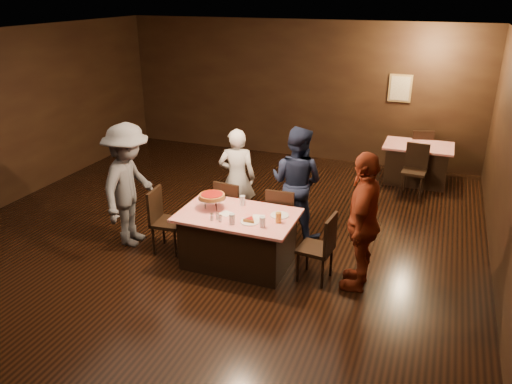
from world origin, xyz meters
TOP-DOWN VIEW (x-y plane):
  - room at (0.00, 0.01)m, footprint 10.00×10.04m
  - main_table at (0.67, -0.00)m, footprint 1.60×1.00m
  - back_table at (2.73, 4.20)m, footprint 1.30×0.90m
  - chair_far_left at (0.27, 0.75)m, footprint 0.46×0.46m
  - chair_far_right at (1.07, 0.75)m, footprint 0.45×0.45m
  - chair_end_left at (-0.43, -0.00)m, footprint 0.46×0.46m
  - chair_end_right at (1.77, -0.00)m, footprint 0.46×0.46m
  - chair_back_near at (2.73, 3.50)m, footprint 0.45×0.45m
  - chair_back_far at (2.73, 4.80)m, footprint 0.51×0.51m
  - diner_white_jacket at (0.16, 1.18)m, footprint 0.67×0.53m
  - diner_navy_hoodie at (1.15, 1.16)m, footprint 0.95×0.80m
  - diner_grey_knit at (-1.07, 0.03)m, footprint 0.81×1.27m
  - diner_red_shirt at (2.34, 0.06)m, footprint 0.45×1.07m
  - pizza_stand at (0.27, 0.05)m, footprint 0.38×0.38m
  - plate_with_slice at (0.92, -0.18)m, footprint 0.25×0.25m
  - plate_empty at (1.22, 0.15)m, footprint 0.25×0.25m
  - glass_front_left at (0.72, -0.30)m, footprint 0.08×0.08m
  - glass_front_right at (1.12, -0.25)m, footprint 0.08×0.08m
  - glass_amber at (1.27, -0.05)m, footprint 0.08×0.08m
  - glass_back at (0.62, 0.30)m, footprint 0.08×0.08m
  - condiments at (0.49, -0.29)m, footprint 0.17×0.10m
  - napkin_center at (0.97, -0.00)m, footprint 0.19×0.19m
  - napkin_left at (0.52, -0.05)m, footprint 0.21×0.21m

SIDE VIEW (x-z plane):
  - main_table at x=0.67m, z-range 0.00..0.77m
  - back_table at x=2.73m, z-range 0.00..0.77m
  - chair_far_left at x=0.27m, z-range 0.00..0.95m
  - chair_far_right at x=1.07m, z-range 0.00..0.95m
  - chair_end_left at x=-0.43m, z-range 0.00..0.95m
  - chair_end_right at x=1.77m, z-range 0.00..0.95m
  - chair_back_near at x=2.73m, z-range 0.00..0.95m
  - chair_back_far at x=2.73m, z-range 0.00..0.95m
  - napkin_center at x=0.97m, z-range 0.77..0.78m
  - napkin_left at x=0.52m, z-range 0.77..0.78m
  - plate_empty at x=1.22m, z-range 0.77..0.78m
  - plate_with_slice at x=0.92m, z-range 0.76..0.83m
  - diner_white_jacket at x=0.16m, z-range 0.00..1.61m
  - condiments at x=0.49m, z-range 0.77..0.87m
  - glass_front_left at x=0.72m, z-range 0.77..0.91m
  - glass_front_right at x=1.12m, z-range 0.77..0.91m
  - glass_amber at x=1.27m, z-range 0.77..0.91m
  - glass_back at x=0.62m, z-range 0.77..0.91m
  - diner_navy_hoodie at x=1.15m, z-range 0.00..1.74m
  - diner_red_shirt at x=2.34m, z-range 0.00..1.83m
  - diner_grey_knit at x=-1.07m, z-range 0.00..1.86m
  - pizza_stand at x=0.27m, z-range 0.84..1.06m
  - room at x=0.00m, z-range 0.63..3.65m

